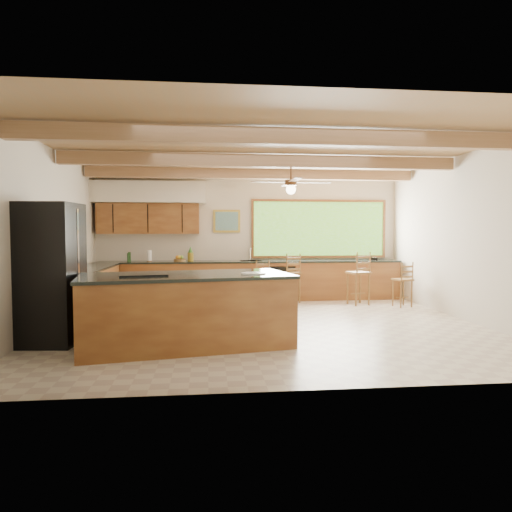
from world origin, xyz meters
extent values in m
plane|color=beige|center=(0.00, 0.00, 0.00)|extent=(7.20, 7.20, 0.00)
cube|color=beige|center=(0.00, 3.25, 1.50)|extent=(7.20, 0.04, 3.00)
cube|color=beige|center=(0.00, -3.25, 1.50)|extent=(7.20, 0.04, 3.00)
cube|color=beige|center=(-3.60, 0.00, 1.50)|extent=(0.04, 6.50, 3.00)
cube|color=beige|center=(3.60, 0.00, 1.50)|extent=(0.04, 6.50, 3.00)
cube|color=olive|center=(0.00, 0.00, 3.00)|extent=(7.20, 6.50, 0.04)
cube|color=#936A49|center=(0.00, -1.60, 2.86)|extent=(7.10, 0.15, 0.22)
cube|color=#936A49|center=(0.00, 0.50, 2.86)|extent=(7.10, 0.15, 0.22)
cube|color=#936A49|center=(0.00, 2.30, 2.86)|extent=(7.10, 0.15, 0.22)
cube|color=brown|center=(-2.35, 3.06, 1.90)|extent=(2.30, 0.35, 0.70)
cube|color=beige|center=(-2.35, 2.99, 2.50)|extent=(2.60, 0.50, 0.48)
cylinder|color=#FFEABF|center=(-3.05, 2.99, 2.27)|extent=(0.10, 0.10, 0.01)
cylinder|color=#FFEABF|center=(-1.65, 2.99, 2.27)|extent=(0.10, 0.10, 0.01)
cube|color=#75B13F|center=(1.70, 3.22, 1.67)|extent=(3.20, 0.04, 1.30)
cube|color=#B39436|center=(-0.55, 3.22, 1.85)|extent=(0.64, 0.03, 0.54)
cube|color=#457C5D|center=(-0.55, 3.20, 1.85)|extent=(0.54, 0.01, 0.44)
cube|color=brown|center=(0.00, 2.91, 0.44)|extent=(7.00, 0.65, 0.88)
cube|color=black|center=(0.00, 2.91, 0.90)|extent=(7.04, 0.69, 0.04)
cube|color=brown|center=(-3.26, 1.35, 0.44)|extent=(0.65, 2.35, 0.88)
cube|color=black|center=(-3.26, 1.35, 0.90)|extent=(0.69, 2.39, 0.04)
cube|color=black|center=(0.70, 2.58, 0.42)|extent=(0.60, 0.02, 0.78)
cube|color=silver|center=(0.00, 2.91, 0.91)|extent=(0.50, 0.38, 0.03)
cylinder|color=silver|center=(0.00, 3.11, 1.07)|extent=(0.03, 0.03, 0.30)
cylinder|color=silver|center=(0.00, 3.01, 1.20)|extent=(0.03, 0.20, 0.03)
cylinder|color=white|center=(-2.33, 2.94, 1.05)|extent=(0.10, 0.10, 0.26)
cylinder|color=#1C4019|center=(-2.79, 3.02, 1.03)|extent=(0.06, 0.06, 0.21)
cylinder|color=#1C4019|center=(-2.80, 2.92, 1.02)|extent=(0.05, 0.05, 0.19)
cube|color=black|center=(2.95, 2.88, 0.96)|extent=(0.25, 0.23, 0.09)
cube|color=brown|center=(-1.30, -1.26, 0.48)|extent=(3.02, 1.78, 0.96)
cube|color=black|center=(-1.30, -1.26, 0.98)|extent=(3.07, 1.83, 0.04)
cube|color=black|center=(-1.87, -1.36, 1.01)|extent=(0.71, 0.60, 0.02)
cylinder|color=white|center=(-0.36, -1.31, 1.01)|extent=(0.35, 0.35, 0.02)
cube|color=black|center=(-3.22, -0.99, 1.00)|extent=(0.85, 0.83, 2.00)
cube|color=silver|center=(-2.83, -0.99, 1.00)|extent=(0.03, 0.06, 1.84)
cube|color=brown|center=(0.17, 2.25, 0.59)|extent=(0.37, 0.37, 0.04)
cylinder|color=brown|center=(0.03, 2.12, 0.29)|extent=(0.03, 0.03, 0.57)
cylinder|color=brown|center=(0.31, 2.12, 0.29)|extent=(0.03, 0.03, 0.57)
cylinder|color=brown|center=(0.03, 2.39, 0.29)|extent=(0.03, 0.03, 0.57)
cylinder|color=brown|center=(0.31, 2.39, 0.29)|extent=(0.03, 0.03, 0.57)
cube|color=brown|center=(0.85, 2.45, 0.67)|extent=(0.47, 0.47, 0.04)
cylinder|color=brown|center=(0.70, 2.29, 0.33)|extent=(0.04, 0.04, 0.65)
cylinder|color=brown|center=(1.01, 2.29, 0.33)|extent=(0.04, 0.04, 0.65)
cylinder|color=brown|center=(0.70, 2.61, 0.33)|extent=(0.04, 0.04, 0.65)
cylinder|color=brown|center=(1.01, 2.61, 0.33)|extent=(0.04, 0.04, 0.65)
cube|color=brown|center=(2.27, 1.96, 0.70)|extent=(0.52, 0.52, 0.04)
cylinder|color=brown|center=(2.10, 1.80, 0.34)|extent=(0.04, 0.04, 0.68)
cylinder|color=brown|center=(2.43, 1.80, 0.34)|extent=(0.04, 0.04, 0.68)
cylinder|color=brown|center=(2.10, 2.13, 0.34)|extent=(0.04, 0.04, 0.68)
cylinder|color=brown|center=(2.43, 2.13, 0.34)|extent=(0.04, 0.04, 0.68)
cube|color=brown|center=(3.12, 1.60, 0.58)|extent=(0.41, 0.41, 0.04)
cylinder|color=brown|center=(2.98, 1.46, 0.28)|extent=(0.03, 0.03, 0.56)
cylinder|color=brown|center=(3.25, 1.46, 0.28)|extent=(0.03, 0.03, 0.56)
cylinder|color=brown|center=(2.98, 1.74, 0.28)|extent=(0.03, 0.03, 0.56)
cylinder|color=brown|center=(3.25, 1.74, 0.28)|extent=(0.03, 0.03, 0.56)
camera|label=1|loc=(-0.99, -7.67, 1.59)|focal=32.00mm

